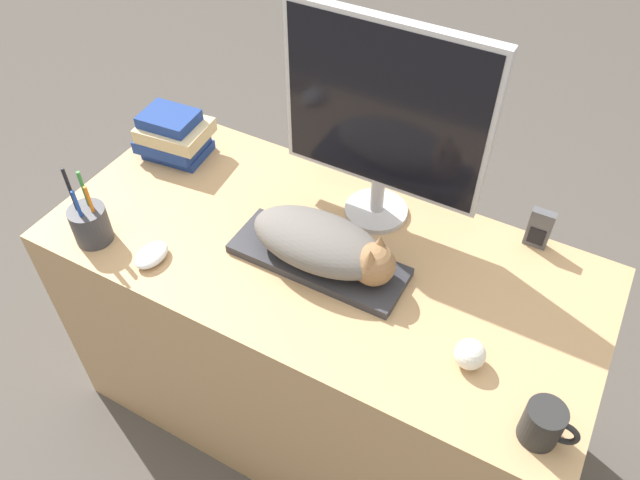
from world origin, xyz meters
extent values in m
cube|color=tan|center=(0.00, 0.33, 0.39)|extent=(1.44, 0.67, 0.78)
cube|color=#2D2D33|center=(0.02, 0.30, 0.79)|extent=(0.45, 0.16, 0.02)
ellipsoid|color=#66605B|center=(0.02, 0.30, 0.86)|extent=(0.35, 0.18, 0.11)
sphere|color=olive|center=(0.17, 0.30, 0.85)|extent=(0.11, 0.11, 0.11)
cone|color=olive|center=(0.17, 0.27, 0.90)|extent=(0.04, 0.04, 0.04)
cone|color=olive|center=(0.17, 0.32, 0.90)|extent=(0.04, 0.04, 0.04)
cylinder|color=#B7B7BC|center=(0.06, 0.54, 0.79)|extent=(0.17, 0.17, 0.02)
cylinder|color=#B7B7BC|center=(0.06, 0.54, 0.85)|extent=(0.04, 0.04, 0.11)
cube|color=#B7B7BC|center=(0.06, 0.54, 1.11)|extent=(0.53, 0.03, 0.45)
cube|color=black|center=(0.06, 0.53, 1.11)|extent=(0.50, 0.01, 0.42)
ellipsoid|color=silver|center=(-0.36, 0.10, 0.79)|extent=(0.07, 0.10, 0.03)
cylinder|color=black|center=(0.62, 0.10, 0.83)|extent=(0.08, 0.08, 0.10)
torus|color=black|center=(0.66, 0.10, 0.83)|extent=(0.07, 0.01, 0.07)
cylinder|color=#38383D|center=(-0.54, 0.09, 0.83)|extent=(0.10, 0.10, 0.10)
cylinder|color=orange|center=(-0.52, 0.10, 0.89)|extent=(0.01, 0.01, 0.14)
cylinder|color=#338C38|center=(-0.54, 0.11, 0.90)|extent=(0.01, 0.01, 0.17)
cylinder|color=black|center=(-0.56, 0.08, 0.91)|extent=(0.01, 0.01, 0.19)
cylinder|color=#1E47B2|center=(-0.53, 0.07, 0.89)|extent=(0.01, 0.01, 0.14)
sphere|color=silver|center=(0.45, 0.20, 0.81)|extent=(0.07, 0.07, 0.07)
cube|color=#4C4C51|center=(0.47, 0.63, 0.83)|extent=(0.06, 0.02, 0.11)
cube|color=black|center=(0.47, 0.61, 0.82)|extent=(0.04, 0.00, 0.05)
cube|color=navy|center=(-0.57, 0.49, 0.79)|extent=(0.19, 0.15, 0.03)
cube|color=navy|center=(-0.58, 0.47, 0.83)|extent=(0.20, 0.16, 0.04)
cube|color=#C6B284|center=(-0.57, 0.48, 0.87)|extent=(0.21, 0.17, 0.04)
cube|color=navy|center=(-0.58, 0.48, 0.90)|extent=(0.16, 0.13, 0.03)
camera|label=1|loc=(0.53, -0.63, 1.94)|focal=35.00mm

